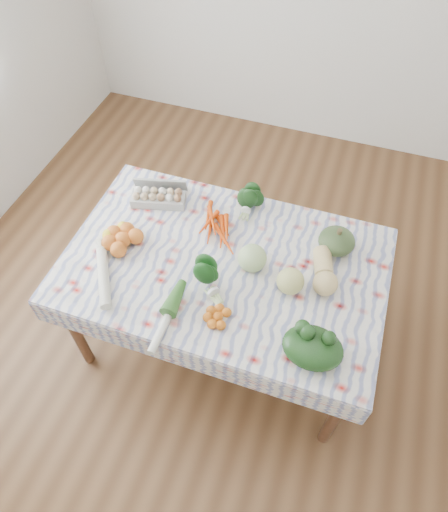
{
  "coord_description": "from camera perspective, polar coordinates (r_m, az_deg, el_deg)",
  "views": [
    {
      "loc": [
        0.46,
        -1.35,
        2.65
      ],
      "look_at": [
        0.0,
        0.0,
        0.82
      ],
      "focal_mm": 32.0,
      "sensor_mm": 36.0,
      "label": 1
    }
  ],
  "objects": [
    {
      "name": "daikon",
      "position": [
        2.36,
        -14.82,
        -2.54
      ],
      "size": [
        0.25,
        0.35,
        0.05
      ],
      "primitive_type": "cylinder",
      "rotation": [
        1.57,
        0.0,
        0.55
      ],
      "color": "silver",
      "rests_on": "tablecloth"
    },
    {
      "name": "orange_cluster",
      "position": [
        2.46,
        -12.56,
        2.05
      ],
      "size": [
        0.36,
        0.36,
        0.09
      ],
      "primitive_type": "cube",
      "rotation": [
        0.0,
        0.0,
        -0.38
      ],
      "color": "orange",
      "rests_on": "tablecloth"
    },
    {
      "name": "egg_carton",
      "position": [
        2.65,
        -8.23,
        7.19
      ],
      "size": [
        0.33,
        0.2,
        0.08
      ],
      "primitive_type": "cube",
      "rotation": [
        0.0,
        0.0,
        0.25
      ],
      "color": "#B3B4AE",
      "rests_on": "tablecloth"
    },
    {
      "name": "kale_bunch",
      "position": [
        2.57,
        2.99,
        6.83
      ],
      "size": [
        0.15,
        0.14,
        0.13
      ],
      "primitive_type": "ellipsoid",
      "rotation": [
        0.0,
        0.0,
        0.06
      ],
      "color": "#173D16",
      "rests_on": "tablecloth"
    },
    {
      "name": "tablecloth",
      "position": [
        2.37,
        0.0,
        -0.95
      ],
      "size": [
        1.66,
        1.06,
        0.01
      ],
      "primitive_type": "cube",
      "color": "silver",
      "rests_on": "dining_table"
    },
    {
      "name": "leek",
      "position": [
        2.18,
        -7.11,
        -7.66
      ],
      "size": [
        0.04,
        0.38,
        0.04
      ],
      "primitive_type": "cylinder",
      "rotation": [
        1.57,
        0.0,
        0.01
      ],
      "color": "silver",
      "rests_on": "tablecloth"
    },
    {
      "name": "grapefruit",
      "position": [
        2.24,
        8.29,
        -3.13
      ],
      "size": [
        0.17,
        0.17,
        0.14
      ],
      "primitive_type": "sphere",
      "rotation": [
        0.0,
        0.0,
        -0.29
      ],
      "color": "#C7C66F",
      "rests_on": "tablecloth"
    },
    {
      "name": "cabbage",
      "position": [
        2.3,
        3.55,
        -0.27
      ],
      "size": [
        0.18,
        0.18,
        0.15
      ],
      "primitive_type": "sphere",
      "rotation": [
        0.0,
        0.0,
        0.31
      ],
      "color": "#ADCF85",
      "rests_on": "tablecloth"
    },
    {
      "name": "mandarin_cluster",
      "position": [
        2.16,
        -0.77,
        -7.55
      ],
      "size": [
        0.17,
        0.17,
        0.05
      ],
      "primitive_type": "cube",
      "rotation": [
        0.0,
        0.0,
        -0.04
      ],
      "color": "#D06716",
      "rests_on": "tablecloth"
    },
    {
      "name": "butternut_squash",
      "position": [
        2.31,
        12.44,
        -1.8
      ],
      "size": [
        0.19,
        0.29,
        0.12
      ],
      "primitive_type": "ellipsoid",
      "rotation": [
        0.0,
        0.0,
        0.27
      ],
      "color": "#D6B873",
      "rests_on": "tablecloth"
    },
    {
      "name": "ground",
      "position": [
        3.01,
        0.0,
        -9.65
      ],
      "size": [
        4.5,
        4.5,
        0.0
      ],
      "primitive_type": "plane",
      "color": "#55351D",
      "rests_on": "ground"
    },
    {
      "name": "kabocha_squash",
      "position": [
        2.45,
        13.91,
        1.83
      ],
      "size": [
        0.2,
        0.2,
        0.13
      ],
      "primitive_type": "ellipsoid",
      "rotation": [
        0.0,
        0.0,
        0.03
      ],
      "color": "#3A4F29",
      "rests_on": "tablecloth"
    },
    {
      "name": "dining_table",
      "position": [
        2.43,
        0.0,
        -2.05
      ],
      "size": [
        1.6,
        1.0,
        0.75
      ],
      "color": "brown",
      "rests_on": "ground"
    },
    {
      "name": "broccoli",
      "position": [
        2.23,
        -1.97,
        -3.37
      ],
      "size": [
        0.21,
        0.21,
        0.11
      ],
      "primitive_type": "ellipsoid",
      "rotation": [
        0.0,
        0.0,
        0.86
      ],
      "color": "#124113",
      "rests_on": "tablecloth"
    },
    {
      "name": "spinach_bag",
      "position": [
        2.08,
        11.02,
        -11.17
      ],
      "size": [
        0.33,
        0.3,
        0.12
      ],
      "primitive_type": "ellipsoid",
      "rotation": [
        0.0,
        0.0,
        0.36
      ],
      "color": "black",
      "rests_on": "tablecloth"
    },
    {
      "name": "carrot_bunch",
      "position": [
        2.49,
        -1.0,
        3.55
      ],
      "size": [
        0.29,
        0.27,
        0.05
      ],
      "primitive_type": "cube",
      "rotation": [
        0.0,
        0.0,
        0.17
      ],
      "color": "#DE4408",
      "rests_on": "tablecloth"
    }
  ]
}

